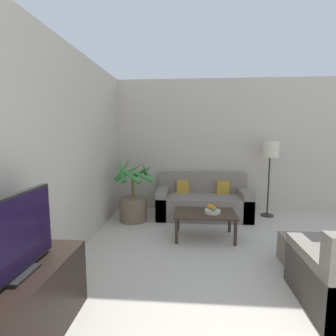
{
  "coord_description": "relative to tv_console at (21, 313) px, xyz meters",
  "views": [
    {
      "loc": [
        -1.68,
        0.81,
        1.6
      ],
      "look_at": [
        -2.04,
        5.36,
        1.0
      ],
      "focal_mm": 28.0,
      "sensor_mm": 36.0,
      "label": 1
    }
  ],
  "objects": [
    {
      "name": "apple_green",
      "position": [
        1.59,
        2.17,
        0.2
      ],
      "size": [
        0.08,
        0.08,
        0.08
      ],
      "color": "olive",
      "rests_on": "fruit_bowl"
    },
    {
      "name": "orange_fruit",
      "position": [
        1.54,
        2.27,
        0.2
      ],
      "size": [
        0.08,
        0.08,
        0.08
      ],
      "color": "orange",
      "rests_on": "fruit_bowl"
    },
    {
      "name": "apple_red",
      "position": [
        1.63,
        2.27,
        0.19
      ],
      "size": [
        0.07,
        0.07,
        0.07
      ],
      "color": "red",
      "rests_on": "fruit_bowl"
    },
    {
      "name": "fruit_bowl",
      "position": [
        1.58,
        2.22,
        0.13
      ],
      "size": [
        0.24,
        0.24,
        0.05
      ],
      "color": "beige",
      "rests_on": "coffee_table"
    },
    {
      "name": "ottoman",
      "position": [
        2.7,
        1.48,
        -0.12
      ],
      "size": [
        0.66,
        0.44,
        0.34
      ],
      "color": "gray",
      "rests_on": "ground_plane"
    },
    {
      "name": "tv_console",
      "position": [
        0.0,
        0.0,
        0.0
      ],
      "size": [
        0.46,
        1.27,
        0.59
      ],
      "color": "black",
      "rests_on": "ground_plane"
    },
    {
      "name": "wall_back",
      "position": [
        2.89,
        3.82,
        1.05
      ],
      "size": [
        7.9,
        0.06,
        2.7
      ],
      "color": "#BCB2A3",
      "rests_on": "ground_plane"
    },
    {
      "name": "potted_palm",
      "position": [
        0.2,
        2.96,
        0.11
      ],
      "size": [
        0.74,
        0.81,
        1.2
      ],
      "color": "brown",
      "rests_on": "ground_plane"
    },
    {
      "name": "floor_lamp",
      "position": [
        2.76,
        3.43,
        0.93
      ],
      "size": [
        0.32,
        0.32,
        1.46
      ],
      "color": "#2D2823",
      "rests_on": "ground_plane"
    },
    {
      "name": "television",
      "position": [
        0.0,
        0.0,
        0.59
      ],
      "size": [
        0.18,
        0.84,
        0.59
      ],
      "color": "black",
      "rests_on": "tv_console"
    },
    {
      "name": "wall_left",
      "position": [
        -0.3,
        0.66,
        1.05
      ],
      "size": [
        0.06,
        7.87,
        2.7
      ],
      "color": "#BCB2A3",
      "rests_on": "ground_plane"
    },
    {
      "name": "coffee_table",
      "position": [
        1.47,
        2.25,
        0.05
      ],
      "size": [
        0.93,
        0.61,
        0.4
      ],
      "color": "#38281E",
      "rests_on": "ground_plane"
    },
    {
      "name": "sofa_loveseat",
      "position": [
        1.5,
        3.32,
        -0.02
      ],
      "size": [
        1.76,
        0.82,
        0.8
      ],
      "color": "gray",
      "rests_on": "ground_plane"
    }
  ]
}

